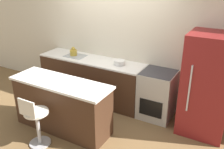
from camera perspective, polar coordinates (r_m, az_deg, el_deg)
ground_plane at (r=5.20m, az=-3.26°, el=-7.71°), size 14.00×14.00×0.00m
wall_back at (r=5.21m, az=0.32°, el=7.97°), size 8.00×0.06×2.60m
back_counter at (r=5.40m, az=-4.65°, el=-1.05°), size 2.32×0.61×0.92m
kitchen_island at (r=4.46m, az=-11.31°, el=-6.93°), size 1.80×0.60×0.92m
oven_range at (r=4.80m, az=10.23°, el=-4.55°), size 0.62×0.62×0.92m
refrigerator at (r=4.41m, az=20.92°, el=-2.36°), size 0.76×0.73×1.75m
stool_chair at (r=4.16m, az=-16.97°, el=-10.24°), size 0.39×0.39×0.89m
kettle at (r=5.46m, az=-8.81°, el=5.13°), size 0.15×0.15×0.19m
mixing_bowl at (r=4.89m, az=1.73°, el=2.82°), size 0.22×0.22×0.08m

